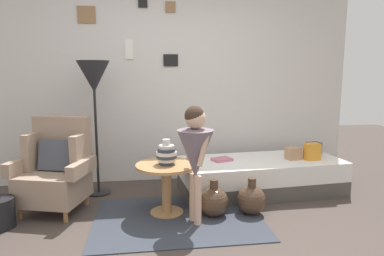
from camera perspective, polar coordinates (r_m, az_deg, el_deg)
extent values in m
plane|color=#423833|center=(2.97, -0.34, -19.55)|extent=(12.00, 12.00, 0.00)
cube|color=silver|center=(4.54, -3.66, 7.60)|extent=(4.80, 0.10, 2.60)
cube|color=black|center=(4.55, -8.19, 19.88)|extent=(0.11, 0.02, 0.11)
cube|color=#A3A39B|center=(4.55, -8.19, 19.89)|extent=(0.09, 0.01, 0.09)
cube|color=olive|center=(4.58, -17.14, 17.57)|extent=(0.22, 0.02, 0.20)
cube|color=silver|center=(4.57, -17.15, 17.58)|extent=(0.17, 0.01, 0.16)
cube|color=black|center=(4.49, -3.56, 11.17)|extent=(0.19, 0.02, 0.15)
cube|color=slate|center=(4.49, -3.56, 11.18)|extent=(0.14, 0.01, 0.12)
cube|color=white|center=(4.49, -10.44, 12.73)|extent=(0.10, 0.02, 0.24)
cube|color=silver|center=(4.48, -10.44, 12.73)|extent=(0.07, 0.01, 0.19)
cube|color=olive|center=(4.56, -3.61, 19.43)|extent=(0.13, 0.02, 0.13)
cube|color=#B6B6AC|center=(4.56, -3.61, 19.44)|extent=(0.10, 0.01, 0.10)
cube|color=#333842|center=(3.51, -2.35, -14.76)|extent=(1.63, 1.21, 0.01)
cylinder|color=#9E7042|center=(3.87, -26.67, -12.53)|extent=(0.04, 0.04, 0.12)
cylinder|color=#9E7042|center=(3.62, -20.28, -13.58)|extent=(0.04, 0.04, 0.12)
cylinder|color=#9E7042|center=(4.22, -23.14, -10.49)|extent=(0.04, 0.04, 0.12)
cylinder|color=#9E7042|center=(3.99, -17.14, -11.26)|extent=(0.04, 0.04, 0.12)
cube|color=gray|center=(3.85, -22.01, -9.00)|extent=(0.73, 0.71, 0.30)
cube|color=gray|center=(3.94, -20.70, -2.12)|extent=(0.62, 0.31, 0.55)
cube|color=gray|center=(3.98, -24.83, -3.49)|extent=(0.16, 0.32, 0.39)
cube|color=gray|center=(3.72, -18.11, -3.93)|extent=(0.16, 0.32, 0.39)
cube|color=gray|center=(3.95, -26.50, -5.53)|extent=(0.23, 0.51, 0.14)
cube|color=gray|center=(3.61, -17.85, -6.29)|extent=(0.23, 0.51, 0.14)
cube|color=#474C56|center=(3.85, -21.55, -4.18)|extent=(0.39, 0.26, 0.33)
cube|color=#4C4742|center=(4.28, 11.31, -9.18)|extent=(1.96, 0.95, 0.18)
cube|color=white|center=(4.22, 11.39, -6.61)|extent=(1.96, 0.95, 0.22)
cube|color=#474C56|center=(4.64, 19.56, -3.17)|extent=(0.19, 0.15, 0.15)
cube|color=orange|center=(4.33, 19.34, -3.72)|extent=(0.18, 0.13, 0.20)
cube|color=tan|center=(4.28, 16.47, -4.07)|extent=(0.19, 0.15, 0.14)
cylinder|color=tan|center=(3.63, -4.20, -13.79)|extent=(0.34, 0.34, 0.02)
cylinder|color=tan|center=(3.54, -4.25, -10.14)|extent=(0.10, 0.10, 0.47)
cylinder|color=tan|center=(3.47, -4.30, -6.24)|extent=(0.62, 0.62, 0.03)
cylinder|color=#2D384C|center=(3.45, -4.25, -5.78)|extent=(0.15, 0.15, 0.03)
cylinder|color=silver|center=(3.44, -4.25, -5.25)|extent=(0.18, 0.18, 0.03)
cylinder|color=#2D384C|center=(3.44, -4.26, -4.73)|extent=(0.21, 0.21, 0.03)
cylinder|color=silver|center=(3.43, -4.26, -4.20)|extent=(0.21, 0.21, 0.03)
cylinder|color=#2D384C|center=(3.42, -4.27, -3.67)|extent=(0.18, 0.18, 0.03)
cylinder|color=silver|center=(3.41, -4.28, -3.14)|extent=(0.15, 0.15, 0.03)
cylinder|color=silver|center=(3.40, -4.29, -2.38)|extent=(0.08, 0.08, 0.06)
cylinder|color=black|center=(4.32, -15.22, -10.28)|extent=(0.28, 0.28, 0.02)
cylinder|color=black|center=(4.14, -15.65, -0.62)|extent=(0.03, 0.03, 1.45)
cone|color=#232328|center=(4.08, -16.04, 8.21)|extent=(0.37, 0.37, 0.36)
cylinder|color=#D8AD8E|center=(3.28, 0.96, -12.00)|extent=(0.07, 0.07, 0.48)
cylinder|color=#D8AD8E|center=(3.37, 0.17, -11.45)|extent=(0.07, 0.07, 0.48)
cone|color=slate|center=(3.19, 0.57, -4.39)|extent=(0.34, 0.34, 0.46)
cylinder|color=slate|center=(3.16, 0.58, -1.70)|extent=(0.17, 0.17, 0.17)
cylinder|color=#D8AD8E|center=(3.08, 1.91, -3.64)|extent=(0.14, 0.09, 0.31)
cylinder|color=#D8AD8E|center=(3.29, -0.05, -2.80)|extent=(0.14, 0.09, 0.31)
sphere|color=#D8AD8E|center=(3.13, 0.58, 1.62)|extent=(0.19, 0.19, 0.19)
sphere|color=#38281E|center=(3.12, 0.42, 2.05)|extent=(0.19, 0.19, 0.19)
cube|color=#C46C88|center=(4.07, 4.98, -5.23)|extent=(0.26, 0.23, 0.03)
sphere|color=#473323|center=(3.52, 3.64, -12.16)|extent=(0.29, 0.29, 0.29)
cylinder|color=#473323|center=(3.46, 3.67, -9.27)|extent=(0.08, 0.08, 0.09)
sphere|color=#473323|center=(3.61, 9.85, -11.73)|extent=(0.29, 0.29, 0.29)
cylinder|color=#473323|center=(3.55, 9.94, -8.91)|extent=(0.08, 0.08, 0.09)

